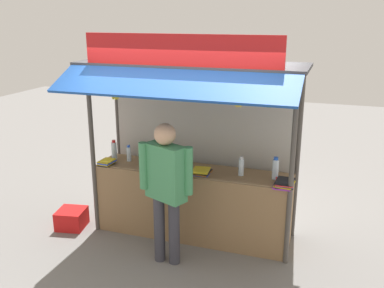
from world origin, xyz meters
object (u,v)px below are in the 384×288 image
Objects in this scene: banana_bunch_inner_right at (115,92)px; water_bottle_rear_center at (275,169)px; water_bottle_far_right at (114,150)px; plastic_crate at (72,218)px; water_bottle_back_right at (129,154)px; magazine_stack_center at (284,184)px; water_bottle_left at (157,151)px; magazine_stack_front_right at (201,171)px; vendor_person at (166,181)px; magazine_stack_mid_left at (107,162)px; water_bottle_far_left at (241,167)px; banana_bunch_inner_left at (269,102)px; magazine_stack_right at (154,169)px; banana_bunch_leftmost at (239,101)px.

water_bottle_rear_center is at bearing 11.98° from banana_bunch_inner_right.
plastic_crate is at bearing -140.06° from water_bottle_far_right.
magazine_stack_center is (2.14, -0.23, -0.07)m from water_bottle_back_right.
banana_bunch_inner_right is 0.84× the size of plastic_crate.
water_bottle_rear_center is 1.25× the size of water_bottle_back_right.
water_bottle_left is 1.64m from water_bottle_rear_center.
magazine_stack_front_right is 1.45m from banana_bunch_inner_right.
banana_bunch_inner_right reaches higher than water_bottle_far_right.
magazine_stack_center is 0.19× the size of vendor_person.
banana_bunch_inner_right is (0.32, -0.45, 0.90)m from water_bottle_far_right.
banana_bunch_inner_right is at bearing -174.29° from magazine_stack_center.
water_bottle_far_right reaches higher than magazine_stack_mid_left.
water_bottle_rear_center is 2.01m from water_bottle_back_right.
water_bottle_back_right is (-0.37, -0.12, -0.03)m from water_bottle_left.
banana_bunch_inner_left is at bearing -47.45° from water_bottle_far_left.
water_bottle_left is 0.78m from magazine_stack_front_right.
magazine_stack_front_right is 1.32m from magazine_stack_mid_left.
water_bottle_far_right is 0.16× the size of vendor_person.
vendor_person is (0.38, -0.51, 0.07)m from magazine_stack_right.
water_bottle_back_right reaches higher than magazine_stack_right.
magazine_stack_front_right is 1.08× the size of magazine_stack_mid_left.
vendor_person is (-0.75, -0.33, -0.92)m from banana_bunch_leftmost.
magazine_stack_center reaches higher than magazine_stack_right.
water_bottle_rear_center is 1.54m from magazine_stack_right.
banana_bunch_inner_left is at bearing -97.71° from water_bottle_rear_center.
banana_bunch_leftmost reaches higher than magazine_stack_front_right.
magazine_stack_center is 3.00m from plastic_crate.
banana_bunch_leftmost is (-0.34, 0.00, -0.01)m from banana_bunch_inner_left.
magazine_stack_mid_left is (-0.59, -0.35, -0.11)m from water_bottle_left.
water_bottle_far_left is 0.91× the size of magazine_stack_front_right.
water_bottle_left is at bearing 160.36° from banana_bunch_inner_left.
water_bottle_far_right is 2.41m from banana_bunch_inner_left.
magazine_stack_front_right is 1.16m from banana_bunch_leftmost.
banana_bunch_inner_right is (-1.50, -0.39, 0.92)m from water_bottle_far_left.
water_bottle_far_left is 0.60m from magazine_stack_center.
water_bottle_far_right is 1.09× the size of magazine_stack_mid_left.
water_bottle_far_left is 0.87× the size of water_bottle_rear_center.
banana_bunch_leftmost reaches higher than water_bottle_far_left.
banana_bunch_leftmost is 0.17× the size of vendor_person.
banana_bunch_inner_left is (0.85, -0.30, 1.01)m from magazine_stack_front_right.
water_bottle_left is 1.63m from banana_bunch_leftmost.
water_bottle_back_right is 0.79× the size of banana_bunch_inner_left.
banana_bunch_inner_left is (1.95, -0.44, 0.93)m from water_bottle_back_right.
water_bottle_far_right is at bearing 176.29° from water_bottle_back_right.
water_bottle_far_right is at bearing 168.18° from banana_bunch_inner_left.
water_bottle_far_right reaches higher than plastic_crate.
water_bottle_rear_center is at bearing 7.71° from plastic_crate.
magazine_stack_center is at bearing -11.27° from water_bottle_left.
magazine_stack_mid_left is 0.14× the size of vendor_person.
magazine_stack_right is at bearing 23.58° from banana_bunch_inner_right.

